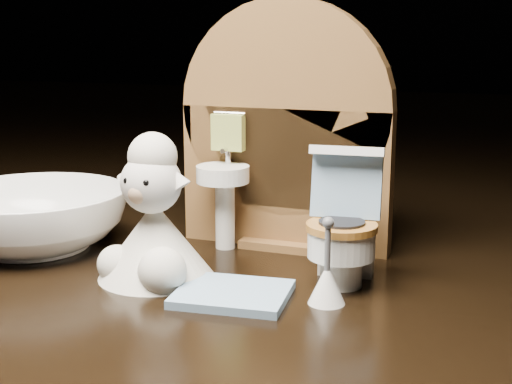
{
  "coord_description": "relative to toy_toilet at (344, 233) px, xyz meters",
  "views": [
    {
      "loc": [
        0.13,
        -0.34,
        0.13
      ],
      "look_at": [
        0.0,
        0.01,
        0.05
      ],
      "focal_mm": 50.0,
      "sensor_mm": 36.0,
      "label": 1
    }
  ],
  "objects": [
    {
      "name": "backdrop_panel",
      "position": [
        -0.05,
        0.05,
        0.04
      ],
      "size": [
        0.13,
        0.05,
        0.15
      ],
      "color": "brown",
      "rests_on": "ground"
    },
    {
      "name": "toy_toilet",
      "position": [
        0.0,
        0.0,
        0.0
      ],
      "size": [
        0.04,
        0.05,
        0.07
      ],
      "rotation": [
        0.0,
        0.0,
        0.1
      ],
      "color": "white",
      "rests_on": "ground"
    },
    {
      "name": "ceramic_bowl",
      "position": [
        -0.19,
        -0.01,
        -0.01
      ],
      "size": [
        0.15,
        0.15,
        0.04
      ],
      "primitive_type": "imported",
      "rotation": [
        0.0,
        0.0,
        -0.43
      ],
      "color": "white",
      "rests_on": "ground"
    },
    {
      "name": "bath_mat",
      "position": [
        -0.05,
        -0.04,
        -0.02
      ],
      "size": [
        0.06,
        0.05,
        0.0
      ],
      "primitive_type": "cube",
      "rotation": [
        0.0,
        0.0,
        0.11
      ],
      "color": "#7799B6",
      "rests_on": "ground"
    },
    {
      "name": "plush_lamb",
      "position": [
        -0.1,
        -0.03,
        0.0
      ],
      "size": [
        0.06,
        0.06,
        0.08
      ],
      "rotation": [
        0.0,
        0.0,
        -0.08
      ],
      "color": "beige",
      "rests_on": "ground"
    },
    {
      "name": "toilet_brush",
      "position": [
        -0.0,
        -0.03,
        -0.02
      ],
      "size": [
        0.02,
        0.02,
        0.04
      ],
      "color": "white",
      "rests_on": "ground"
    }
  ]
}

